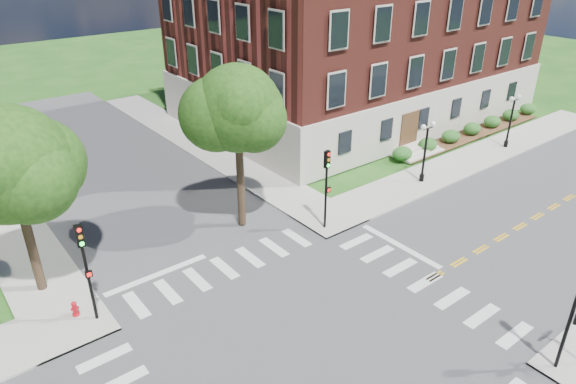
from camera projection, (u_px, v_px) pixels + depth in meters
ground at (315, 347)px, 21.49m from camera, size 160.00×160.00×0.00m
road_ew at (315, 347)px, 21.48m from camera, size 90.00×12.00×0.01m
road_ns at (315, 347)px, 21.48m from camera, size 12.00×90.00×0.01m
sidewalk_ne at (335, 151)px, 40.75m from camera, size 34.00×34.00×0.12m
crosswalk_east at (425, 282)px, 25.46m from camera, size 2.20×10.20×0.02m
stop_bar_east at (400, 246)px, 28.45m from camera, size 0.40×5.50×0.00m
main_building at (359, 23)px, 46.45m from camera, size 30.60×22.40×16.50m
shrub_row at (471, 136)px, 43.98m from camera, size 18.00×2.00×1.30m
tree_c at (10, 165)px, 21.96m from camera, size 5.23×5.23×9.14m
tree_d at (237, 109)px, 27.30m from camera, size 4.76×4.76×9.45m
traffic_signal_se at (575, 305)px, 18.96m from camera, size 0.37×0.44×4.80m
traffic_signal_ne at (327, 180)px, 28.68m from camera, size 0.33×0.37×4.80m
traffic_signal_nw at (85, 261)px, 21.53m from camera, size 0.34×0.38×4.80m
twin_lamp_west at (425, 149)px, 34.61m from camera, size 1.36×0.36×4.23m
twin_lamp_east at (511, 118)px, 40.38m from camera, size 1.36×0.36×4.23m
fire_hydrant at (75, 309)px, 22.94m from camera, size 0.35×0.35×0.75m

